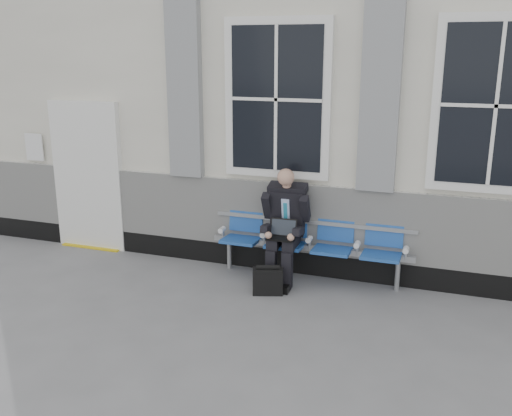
% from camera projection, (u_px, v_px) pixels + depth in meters
% --- Properties ---
extents(ground, '(70.00, 70.00, 0.00)m').
position_uv_depth(ground, '(440.00, 349.00, 5.61)').
color(ground, slate).
rests_on(ground, ground).
extents(station_building, '(14.40, 4.40, 4.49)m').
position_uv_depth(station_building, '(461.00, 94.00, 8.18)').
color(station_building, silver).
rests_on(station_building, ground).
extents(bench, '(2.60, 0.47, 0.91)m').
position_uv_depth(bench, '(311.00, 237.00, 7.19)').
color(bench, '#9EA0A3').
rests_on(bench, ground).
extents(businessman, '(0.59, 0.80, 1.44)m').
position_uv_depth(businessman, '(285.00, 221.00, 7.10)').
color(businessman, black).
rests_on(businessman, ground).
extents(briefcase, '(0.39, 0.26, 0.37)m').
position_uv_depth(briefcase, '(268.00, 281.00, 6.82)').
color(briefcase, black).
rests_on(briefcase, ground).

